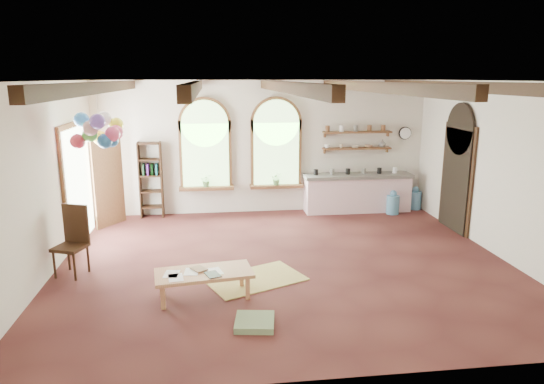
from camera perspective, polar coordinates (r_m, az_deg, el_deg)
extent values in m
plane|color=#582924|center=(8.84, 1.52, -8.28)|extent=(8.00, 8.00, 0.00)
cube|color=brown|center=(11.71, -7.81, 4.34)|extent=(1.24, 0.08, 1.64)
cylinder|color=brown|center=(11.61, -7.93, 7.99)|extent=(1.24, 0.08, 1.24)
cube|color=#90C476|center=(11.67, -7.82, 4.31)|extent=(1.10, 0.04, 1.50)
cube|color=brown|center=(11.77, -7.70, 0.47)|extent=(1.30, 0.28, 0.08)
cube|color=brown|center=(11.81, 0.48, 4.54)|extent=(1.24, 0.08, 1.64)
cylinder|color=brown|center=(11.72, 0.49, 8.16)|extent=(1.24, 0.08, 1.24)
cube|color=#90C476|center=(11.77, 0.51, 4.51)|extent=(1.10, 0.04, 1.50)
cube|color=brown|center=(11.87, 0.53, 0.70)|extent=(1.30, 0.28, 0.08)
cube|color=brown|center=(10.50, -21.88, 0.79)|extent=(0.10, 1.90, 2.50)
cube|color=black|center=(11.15, 20.82, 1.31)|extent=(0.10, 1.30, 2.40)
cube|color=#FCD5DC|center=(12.20, 9.97, -0.26)|extent=(2.60, 0.55, 0.86)
cube|color=slate|center=(12.10, 10.06, 1.90)|extent=(2.68, 0.62, 0.08)
cube|color=brown|center=(12.16, 9.94, 5.07)|extent=(1.70, 0.24, 0.04)
cube|color=brown|center=(12.11, 10.02, 6.95)|extent=(1.70, 0.24, 0.04)
cylinder|color=black|center=(12.61, 15.39, 6.69)|extent=(0.32, 0.04, 0.32)
cube|color=#321F0F|center=(11.81, -15.27, 1.35)|extent=(0.03, 0.32, 1.80)
cube|color=#321F0F|center=(11.75, -12.86, 1.43)|extent=(0.03, 0.32, 1.80)
cube|color=tan|center=(7.46, -8.02, -9.44)|extent=(1.52, 0.85, 0.05)
cube|color=tan|center=(7.29, -12.70, -11.96)|extent=(0.06, 0.06, 0.36)
cube|color=tan|center=(7.42, -2.88, -11.18)|extent=(0.06, 0.06, 0.36)
cube|color=tan|center=(7.72, -12.85, -10.49)|extent=(0.06, 0.06, 0.36)
cube|color=tan|center=(7.84, -3.61, -9.79)|extent=(0.06, 0.06, 0.36)
cube|color=#321F0F|center=(8.81, -22.66, -6.04)|extent=(0.60, 0.60, 0.06)
cube|color=#321F0F|center=(8.87, -22.07, -3.51)|extent=(0.45, 0.21, 0.69)
cube|color=#CBBA65|center=(8.14, -1.98, -10.19)|extent=(1.80, 1.49, 0.02)
cube|color=#6F895E|center=(6.76, -2.05, -15.05)|extent=(0.59, 0.59, 0.09)
cylinder|color=#528BB0|center=(12.18, 14.03, -1.46)|extent=(0.31, 0.31, 0.46)
sphere|color=#528BB0|center=(12.12, 14.10, -0.18)|extent=(0.16, 0.16, 0.16)
cylinder|color=#528BB0|center=(12.78, 16.47, -0.93)|extent=(0.30, 0.30, 0.46)
sphere|color=#528BB0|center=(12.71, 16.55, 0.28)|extent=(0.16, 0.16, 0.16)
cylinder|color=white|center=(9.15, -19.89, 9.54)|extent=(0.01, 0.01, 0.85)
sphere|color=#2564A3|center=(9.16, -18.38, 5.84)|extent=(0.27, 0.27, 0.27)
sphere|color=#DC4974|center=(9.25, -17.89, 6.69)|extent=(0.27, 0.27, 0.27)
sphere|color=#FDFF35|center=(9.41, -17.86, 7.53)|extent=(0.27, 0.27, 0.27)
sphere|color=white|center=(9.35, -19.19, 8.14)|extent=(0.27, 0.27, 0.27)
sphere|color=yellow|center=(9.49, -19.53, 6.00)|extent=(0.27, 0.27, 0.27)
sphere|color=#4CB254|center=(9.54, -20.56, 6.67)|extent=(0.27, 0.27, 0.27)
sphere|color=#EB6E77|center=(9.31, -20.64, 7.27)|extent=(0.27, 0.27, 0.27)
sphere|color=#3A8FF7|center=(9.25, -21.50, 7.91)|extent=(0.27, 0.27, 0.27)
sphere|color=#D22E45|center=(9.14, -21.91, 5.55)|extent=(0.27, 0.27, 0.27)
sphere|color=#5ABF43|center=(9.08, -20.66, 6.37)|extent=(0.27, 0.27, 0.27)
sphere|color=#D39B9D|center=(8.93, -20.57, 7.05)|extent=(0.27, 0.27, 0.27)
sphere|color=#7656CA|center=(8.80, -19.85, 7.81)|extent=(0.27, 0.27, 0.27)
sphere|color=#2564A3|center=(9.02, -19.08, 5.69)|extent=(0.27, 0.27, 0.27)
sphere|color=#DC4974|center=(9.01, -18.25, 6.51)|extent=(0.27, 0.27, 0.27)
imported|color=olive|center=(7.48, -9.20, -9.10)|extent=(0.30, 0.32, 0.02)
cube|color=black|center=(7.31, -7.00, -9.61)|extent=(0.27, 0.31, 0.01)
imported|color=#598C4C|center=(11.70, -7.73, 1.34)|extent=(0.27, 0.23, 0.30)
imported|color=#598C4C|center=(11.80, 0.56, 1.57)|extent=(0.27, 0.23, 0.30)
imported|color=white|center=(11.96, 6.50, 5.38)|extent=(0.12, 0.10, 0.10)
imported|color=beige|center=(12.04, 8.12, 5.38)|extent=(0.10, 0.10, 0.09)
imported|color=beige|center=(12.14, 9.72, 5.29)|extent=(0.22, 0.22, 0.05)
imported|color=#8C664C|center=(12.25, 11.30, 5.31)|extent=(0.20, 0.20, 0.06)
imported|color=slate|center=(12.35, 12.86, 5.61)|extent=(0.18, 0.18, 0.19)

